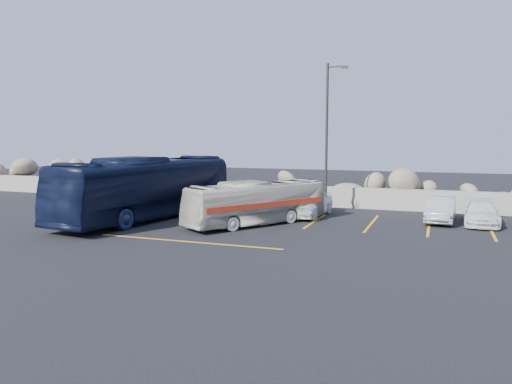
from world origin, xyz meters
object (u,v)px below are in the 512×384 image
(car_a, at_px, (309,202))
(car_c, at_px, (481,213))
(lamppost, at_px, (328,134))
(vintage_bus, at_px, (257,203))
(car_b, at_px, (441,210))
(tour_coach, at_px, (147,188))

(car_a, xyz_separation_m, car_c, (8.28, 0.35, -0.18))
(car_a, distance_m, car_c, 8.29)
(lamppost, bearing_deg, car_a, -115.76)
(vintage_bus, height_order, car_c, vintage_bus)
(car_b, bearing_deg, vintage_bus, -152.00)
(car_a, bearing_deg, vintage_bus, -113.49)
(vintage_bus, height_order, tour_coach, tour_coach)
(lamppost, height_order, car_a, lamppost)
(lamppost, relative_size, car_a, 1.88)
(tour_coach, bearing_deg, vintage_bus, 11.31)
(vintage_bus, xyz_separation_m, tour_coach, (-5.76, -0.38, 0.54))
(vintage_bus, distance_m, tour_coach, 5.80)
(tour_coach, distance_m, car_c, 16.25)
(car_c, bearing_deg, lamppost, 173.76)
(lamppost, height_order, vintage_bus, lamppost)
(lamppost, distance_m, car_a, 3.88)
(car_b, height_order, car_c, car_b)
(lamppost, bearing_deg, tour_coach, -148.31)
(tour_coach, relative_size, car_a, 2.65)
(vintage_bus, relative_size, tour_coach, 0.66)
(tour_coach, bearing_deg, car_b, 24.01)
(lamppost, bearing_deg, car_c, -7.57)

